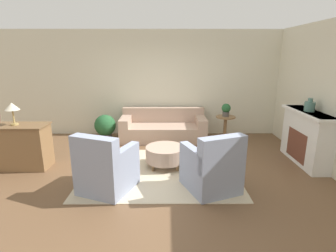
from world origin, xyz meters
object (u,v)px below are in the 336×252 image
Objects in this scene: potted_plant_on_side_table at (226,109)px; couch at (163,129)px; ottoman_table at (165,154)px; table_lamp at (12,107)px; armchair_right at (212,169)px; side_table at (225,125)px; potted_plant_floor at (105,127)px; dresser at (18,146)px; armchair_left at (106,169)px; vase_mantel_near at (310,106)px.

couch is at bearing 172.28° from potted_plant_on_side_table.
table_lamp is (-2.86, -0.02, 0.94)m from ottoman_table.
side_table is at bearing 73.44° from armchair_right.
armchair_right is at bearing -48.14° from potted_plant_floor.
couch is 3.33m from dresser.
armchair_right is 1.49× the size of potted_plant_floor.
table_lamp reaches higher than side_table.
couch is 2.84m from armchair_right.
armchair_left is 1.54× the size of side_table.
dresser is (-2.80, -1.78, 0.16)m from couch.
potted_plant_on_side_table reaches higher than dresser.
potted_plant_on_side_table reaches higher than side_table.
side_table is 4.71m from table_lamp.
couch is at bearing 106.91° from armchair_right.
armchair_left is at bearing -163.23° from vase_mantel_near.
dresser reaches higher than couch.
armchair_left is 0.87× the size of dresser.
dresser is at bearing -179.55° from ottoman_table.
potted_plant_on_side_table is (-0.00, -0.00, 0.40)m from side_table.
armchair_left is 1.49× the size of potted_plant_floor.
couch is 3.16× the size of potted_plant_floor.
potted_plant_on_side_table is at bearing -153.43° from side_table.
potted_plant_floor is (-2.31, 2.58, 0.00)m from armchair_right.
ottoman_table is at bearing -134.29° from side_table.
couch is at bearing 71.73° from armchair_left.
ottoman_table is 2.98× the size of vase_mantel_near.
dresser is (-3.63, 0.93, 0.07)m from armchair_right.
couch is 1.76m from ottoman_table.
potted_plant_floor is at bearing 178.49° from potted_plant_on_side_table.
armchair_left is at bearing -180.00° from armchair_right.
potted_plant_floor is 1.60× the size of table_lamp.
vase_mantel_near is at bearing 3.79° from ottoman_table.
armchair_right reaches higher than couch.
side_table is at bearing 45.42° from armchair_left.
table_lamp is at bearing -160.24° from potted_plant_on_side_table.
dresser is at bearing -147.55° from couch.
potted_plant_on_side_table is 0.47× the size of potted_plant_floor.
potted_plant_floor is at bearing 51.45° from table_lamp.
ottoman_table is at bearing 0.45° from table_lamp.
dresser is 3.68× the size of potted_plant_on_side_table.
potted_plant_floor reaches higher than ottoman_table.
armchair_right is 3.97× the size of vase_mantel_near.
side_table reaches higher than ottoman_table.
table_lamp reaches higher than armchair_right.
armchair_right is 1.54× the size of side_table.
table_lamp is at bearing -160.24° from side_table.
dresser is (-2.86, -0.02, 0.18)m from ottoman_table.
vase_mantel_near is at bearing 16.77° from armchair_left.
couch reaches higher than ottoman_table.
potted_plant_floor is 2.27m from table_lamp.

